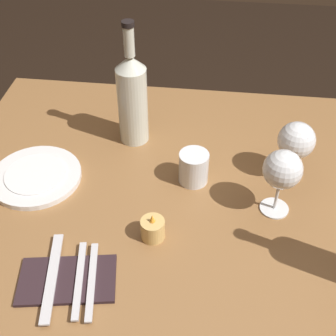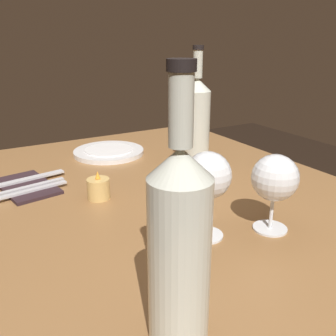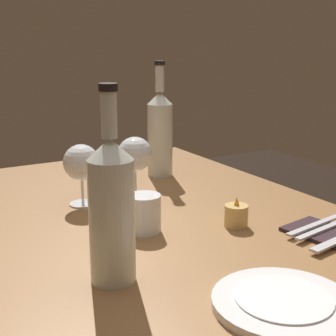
% 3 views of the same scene
% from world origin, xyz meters
% --- Properties ---
extents(dining_table, '(1.30, 0.90, 0.74)m').
position_xyz_m(dining_table, '(0.00, 0.00, 0.65)').
color(dining_table, olive).
rests_on(dining_table, ground).
extents(wine_glass_left, '(0.09, 0.09, 0.16)m').
position_xyz_m(wine_glass_left, '(-0.14, 0.03, 0.86)').
color(wine_glass_left, white).
rests_on(wine_glass_left, dining_table).
extents(wine_glass_right, '(0.09, 0.09, 0.15)m').
position_xyz_m(wine_glass_right, '(-0.19, -0.09, 0.84)').
color(wine_glass_right, white).
rests_on(wine_glass_right, dining_table).
extents(wine_bottle, '(0.07, 0.07, 0.34)m').
position_xyz_m(wine_bottle, '(-0.33, 0.21, 0.87)').
color(wine_bottle, silver).
rests_on(wine_bottle, dining_table).
extents(wine_bottle_second, '(0.08, 0.08, 0.33)m').
position_xyz_m(wine_bottle_second, '(0.22, -0.19, 0.87)').
color(wine_bottle_second, silver).
rests_on(wine_bottle_second, dining_table).
extents(water_tumbler, '(0.07, 0.07, 0.08)m').
position_xyz_m(water_tumbler, '(0.05, -0.04, 0.78)').
color(water_tumbler, white).
rests_on(water_tumbler, dining_table).
extents(votive_candle, '(0.05, 0.05, 0.07)m').
position_xyz_m(votive_candle, '(0.12, 0.15, 0.76)').
color(votive_candle, '#DBB266').
rests_on(votive_candle, dining_table).
extents(dinner_plate, '(0.22, 0.22, 0.02)m').
position_xyz_m(dinner_plate, '(0.43, 0.00, 0.75)').
color(dinner_plate, white).
rests_on(dinner_plate, dining_table).
extents(folded_napkin, '(0.21, 0.14, 0.01)m').
position_xyz_m(folded_napkin, '(0.27, 0.28, 0.74)').
color(folded_napkin, '#2D1E23').
rests_on(folded_napkin, dining_table).
extents(fork_inner, '(0.04, 0.18, 0.00)m').
position_xyz_m(fork_inner, '(0.25, 0.28, 0.75)').
color(fork_inner, silver).
rests_on(fork_inner, folded_napkin).
extents(fork_outer, '(0.04, 0.18, 0.00)m').
position_xyz_m(fork_outer, '(0.22, 0.28, 0.75)').
color(fork_outer, silver).
rests_on(fork_outer, folded_napkin).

